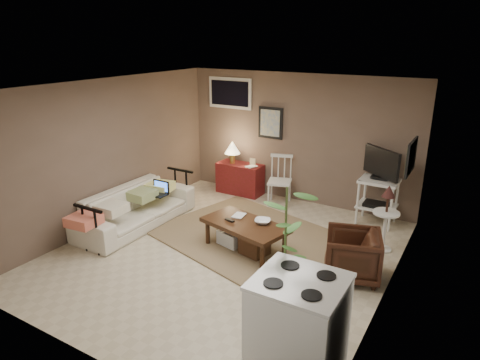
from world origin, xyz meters
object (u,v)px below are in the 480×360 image
Objects in this scene: coffee_table at (244,234)px; side_table at (387,211)px; spindle_chair at (280,182)px; red_console at (239,176)px; stove at (298,328)px; armchair at (352,253)px; potted_plant at (285,252)px; sofa at (135,202)px; tv_stand at (379,185)px.

side_table is (1.75, 1.06, 0.36)m from coffee_table.
side_table is (2.13, -0.90, 0.20)m from spindle_chair.
stove is at bearing -53.12° from red_console.
armchair is at bearing 91.92° from stove.
potted_plant is (-0.56, -2.28, 0.23)m from side_table.
red_console reaches higher than coffee_table.
stove is (0.07, -1.95, 0.16)m from armchair.
armchair is at bearing -101.04° from side_table.
spindle_chair is 3.57m from potted_plant.
potted_plant is at bearing -63.81° from spindle_chair.
potted_plant is at bearing -103.82° from side_table.
tv_stand reaches higher than sofa.
spindle_chair reaches higher than armchair.
coffee_table is at bearing -86.12° from sofa.
side_table is at bearing 76.18° from potted_plant.
spindle_chair is 0.90× the size of stove.
sofa is at bearing -148.44° from tv_stand.
sofa is 2.03× the size of red_console.
armchair is at bearing 74.17° from potted_plant.
side_table is 0.99× the size of stove.
spindle_chair is 0.71× the size of tv_stand.
sofa is 4.03m from tv_stand.
tv_stand is 1.87× the size of armchair.
coffee_table is at bearing 131.31° from stove.
coffee_table is 1.57m from armchair.
stove is at bearing -62.33° from spindle_chair.
potted_plant is at bearing -94.07° from tv_stand.
red_console is at bearing -17.35° from sofa.
red_console is at bearing 127.33° from potted_plant.
tv_stand is 1.28× the size of side_table.
tv_stand is 3.83m from stove.
armchair is 1.46m from potted_plant.
side_table is 1.46× the size of armchair.
side_table is at bearing -72.32° from sofa.
armchair is at bearing -43.95° from spindle_chair.
side_table reaches higher than coffee_table.
red_console reaches higher than spindle_chair.
coffee_table is 2.08m from side_table.
stove is at bearing -86.83° from tv_stand.
stove is at bearing -55.52° from potted_plant.
spindle_chair is at bearing 117.67° from stove.
side_table is (0.33, -0.91, -0.06)m from tv_stand.
red_console is 0.95m from spindle_chair.
spindle_chair is 2.32m from side_table.
potted_plant reaches higher than armchair.
spindle_chair is at bearing -6.51° from red_console.
sofa is 2.66m from spindle_chair.
side_table is at bearing 87.59° from stove.
armchair is (1.94, -1.87, -0.08)m from spindle_chair.
spindle_chair is 1.81m from tv_stand.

